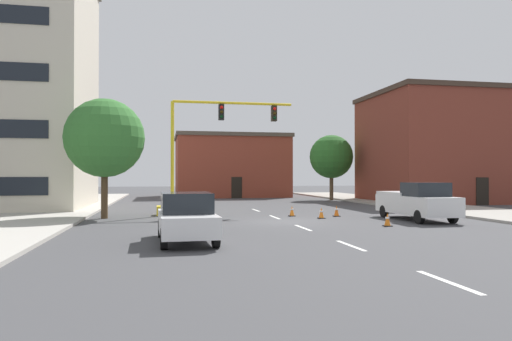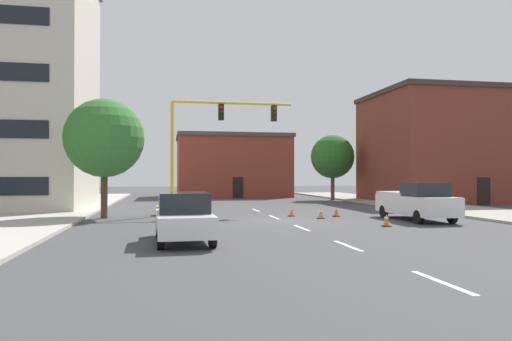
{
  "view_description": "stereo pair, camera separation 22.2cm",
  "coord_description": "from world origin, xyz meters",
  "px_view_note": "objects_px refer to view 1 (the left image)",
  "views": [
    {
      "loc": [
        -6.16,
        -23.44,
        2.34
      ],
      "look_at": [
        -0.27,
        6.56,
        2.67
      ],
      "focal_mm": 33.3,
      "sensor_mm": 36.0,
      "label": 1
    },
    {
      "loc": [
        -5.94,
        -23.48,
        2.34
      ],
      "look_at": [
        -0.27,
        6.56,
        2.67
      ],
      "focal_mm": 33.3,
      "sensor_mm": 36.0,
      "label": 2
    }
  ],
  "objects_px": {
    "pickup_truck_white": "(417,202)",
    "traffic_cone_roadside_d": "(387,220)",
    "traffic_signal_gantry": "(189,178)",
    "traffic_cone_roadside_a": "(321,213)",
    "tree_left_near": "(105,138)",
    "sedan_white_near_left": "(186,217)",
    "tree_right_far": "(331,157)",
    "traffic_cone_roadside_c": "(292,211)",
    "traffic_cone_roadside_b": "(337,211)"
  },
  "relations": [
    {
      "from": "tree_right_far",
      "to": "pickup_truck_white",
      "type": "bearing_deg",
      "value": -97.57
    },
    {
      "from": "traffic_signal_gantry",
      "to": "pickup_truck_white",
      "type": "distance_m",
      "value": 12.92
    },
    {
      "from": "traffic_cone_roadside_d",
      "to": "tree_left_near",
      "type": "bearing_deg",
      "value": 153.45
    },
    {
      "from": "tree_right_far",
      "to": "tree_left_near",
      "type": "bearing_deg",
      "value": -139.88
    },
    {
      "from": "traffic_cone_roadside_a",
      "to": "traffic_cone_roadside_d",
      "type": "bearing_deg",
      "value": -69.0
    },
    {
      "from": "sedan_white_near_left",
      "to": "traffic_cone_roadside_c",
      "type": "bearing_deg",
      "value": 55.83
    },
    {
      "from": "traffic_cone_roadside_d",
      "to": "traffic_cone_roadside_b",
      "type": "bearing_deg",
      "value": 94.23
    },
    {
      "from": "traffic_signal_gantry",
      "to": "tree_right_far",
      "type": "bearing_deg",
      "value": 45.35
    },
    {
      "from": "tree_left_near",
      "to": "traffic_cone_roadside_b",
      "type": "distance_m",
      "value": 13.57
    },
    {
      "from": "traffic_signal_gantry",
      "to": "traffic_cone_roadside_d",
      "type": "relative_size",
      "value": 13.38
    },
    {
      "from": "traffic_signal_gantry",
      "to": "tree_right_far",
      "type": "distance_m",
      "value": 20.27
    },
    {
      "from": "pickup_truck_white",
      "to": "traffic_cone_roadside_d",
      "type": "bearing_deg",
      "value": -139.83
    },
    {
      "from": "sedan_white_near_left",
      "to": "traffic_signal_gantry",
      "type": "bearing_deg",
      "value": 86.4
    },
    {
      "from": "pickup_truck_white",
      "to": "traffic_cone_roadside_d",
      "type": "height_order",
      "value": "pickup_truck_white"
    },
    {
      "from": "traffic_cone_roadside_c",
      "to": "traffic_cone_roadside_d",
      "type": "bearing_deg",
      "value": -64.77
    },
    {
      "from": "traffic_cone_roadside_a",
      "to": "traffic_cone_roadside_d",
      "type": "height_order",
      "value": "traffic_cone_roadside_d"
    },
    {
      "from": "pickup_truck_white",
      "to": "traffic_cone_roadside_c",
      "type": "height_order",
      "value": "pickup_truck_white"
    },
    {
      "from": "sedan_white_near_left",
      "to": "traffic_cone_roadside_c",
      "type": "height_order",
      "value": "sedan_white_near_left"
    },
    {
      "from": "pickup_truck_white",
      "to": "traffic_cone_roadside_b",
      "type": "relative_size",
      "value": 8.48
    },
    {
      "from": "tree_left_near",
      "to": "traffic_cone_roadside_a",
      "type": "xyz_separation_m",
      "value": [
        11.62,
        -2.26,
        -4.08
      ]
    },
    {
      "from": "traffic_cone_roadside_d",
      "to": "pickup_truck_white",
      "type": "bearing_deg",
      "value": 40.17
    },
    {
      "from": "traffic_cone_roadside_b",
      "to": "traffic_cone_roadside_d",
      "type": "relative_size",
      "value": 1.04
    },
    {
      "from": "traffic_signal_gantry",
      "to": "tree_left_near",
      "type": "relative_size",
      "value": 1.25
    },
    {
      "from": "tree_left_near",
      "to": "pickup_truck_white",
      "type": "distance_m",
      "value": 17.07
    },
    {
      "from": "traffic_signal_gantry",
      "to": "traffic_cone_roadside_a",
      "type": "distance_m",
      "value": 8.13
    },
    {
      "from": "traffic_signal_gantry",
      "to": "traffic_cone_roadside_c",
      "type": "distance_m",
      "value": 6.4
    },
    {
      "from": "traffic_signal_gantry",
      "to": "traffic_cone_roadside_a",
      "type": "bearing_deg",
      "value": -28.62
    },
    {
      "from": "sedan_white_near_left",
      "to": "traffic_cone_roadside_b",
      "type": "relative_size",
      "value": 7.15
    },
    {
      "from": "tree_right_far",
      "to": "traffic_cone_roadside_d",
      "type": "relative_size",
      "value": 10.15
    },
    {
      "from": "pickup_truck_white",
      "to": "sedan_white_near_left",
      "type": "relative_size",
      "value": 1.19
    },
    {
      "from": "tree_left_near",
      "to": "traffic_cone_roadside_d",
      "type": "bearing_deg",
      "value": -26.55
    },
    {
      "from": "sedan_white_near_left",
      "to": "pickup_truck_white",
      "type": "bearing_deg",
      "value": 25.69
    },
    {
      "from": "tree_left_near",
      "to": "sedan_white_near_left",
      "type": "xyz_separation_m",
      "value": [
        3.94,
        -10.1,
        -3.49
      ]
    },
    {
      "from": "tree_left_near",
      "to": "traffic_cone_roadside_b",
      "type": "relative_size",
      "value": 10.26
    },
    {
      "from": "traffic_signal_gantry",
      "to": "tree_right_far",
      "type": "xyz_separation_m",
      "value": [
        14.18,
        14.35,
        1.94
      ]
    },
    {
      "from": "traffic_signal_gantry",
      "to": "traffic_cone_roadside_d",
      "type": "bearing_deg",
      "value": -43.47
    },
    {
      "from": "tree_left_near",
      "to": "traffic_signal_gantry",
      "type": "bearing_deg",
      "value": 18.14
    },
    {
      "from": "tree_right_far",
      "to": "traffic_cone_roadside_c",
      "type": "relative_size",
      "value": 10.04
    },
    {
      "from": "traffic_cone_roadside_a",
      "to": "traffic_cone_roadside_b",
      "type": "distance_m",
      "value": 1.67
    },
    {
      "from": "traffic_cone_roadside_a",
      "to": "traffic_cone_roadside_d",
      "type": "distance_m",
      "value": 4.7
    },
    {
      "from": "tree_right_far",
      "to": "traffic_cone_roadside_c",
      "type": "distance_m",
      "value": 18.86
    },
    {
      "from": "tree_left_near",
      "to": "tree_right_far",
      "type": "bearing_deg",
      "value": 40.12
    },
    {
      "from": "traffic_cone_roadside_a",
      "to": "pickup_truck_white",
      "type": "bearing_deg",
      "value": -23.23
    },
    {
      "from": "tree_right_far",
      "to": "pickup_truck_white",
      "type": "distance_m",
      "value": 20.52
    },
    {
      "from": "traffic_signal_gantry",
      "to": "pickup_truck_white",
      "type": "relative_size",
      "value": 1.51
    },
    {
      "from": "tree_left_near",
      "to": "sedan_white_near_left",
      "type": "bearing_deg",
      "value": -68.69
    },
    {
      "from": "traffic_cone_roadside_c",
      "to": "traffic_cone_roadside_d",
      "type": "distance_m",
      "value": 6.74
    },
    {
      "from": "sedan_white_near_left",
      "to": "traffic_cone_roadside_b",
      "type": "height_order",
      "value": "sedan_white_near_left"
    },
    {
      "from": "traffic_signal_gantry",
      "to": "traffic_cone_roadside_d",
      "type": "height_order",
      "value": "traffic_signal_gantry"
    },
    {
      "from": "pickup_truck_white",
      "to": "traffic_cone_roadside_a",
      "type": "relative_size",
      "value": 8.94
    }
  ]
}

